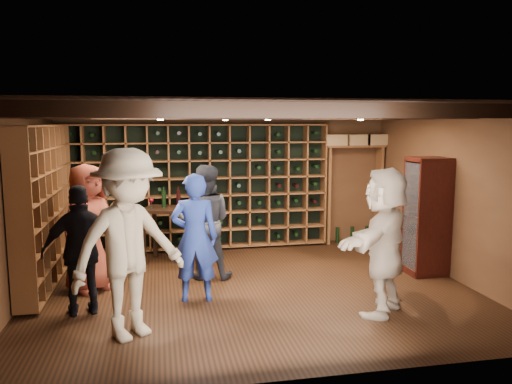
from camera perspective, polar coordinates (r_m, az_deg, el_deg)
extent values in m
plane|color=black|center=(7.07, -0.40, -11.00)|extent=(6.00, 6.00, 0.00)
plane|color=brown|center=(9.21, -3.30, 1.44)|extent=(6.00, 0.00, 6.00)
plane|color=brown|center=(4.38, 5.71, -5.92)|extent=(6.00, 0.00, 6.00)
plane|color=brown|center=(6.88, -25.80, -1.59)|extent=(0.00, 5.00, 5.00)
plane|color=brown|center=(7.88, 21.54, -0.22)|extent=(0.00, 5.00, 5.00)
plane|color=black|center=(6.68, -0.42, 9.71)|extent=(6.00, 6.00, 0.00)
cube|color=black|center=(5.12, 2.95, 9.33)|extent=(5.90, 0.18, 0.16)
cube|color=black|center=(6.19, 0.45, 9.11)|extent=(5.90, 0.18, 0.16)
cube|color=black|center=(7.27, -1.31, 8.94)|extent=(5.90, 0.18, 0.16)
cube|color=black|center=(8.36, -2.61, 8.81)|extent=(5.90, 0.18, 0.16)
cylinder|color=black|center=(6.56, -10.89, 8.64)|extent=(0.10, 0.10, 0.10)
cylinder|color=black|center=(7.13, 1.37, 8.72)|extent=(0.10, 0.10, 0.10)
cylinder|color=black|center=(6.80, 11.87, 8.59)|extent=(0.10, 0.10, 0.10)
cylinder|color=black|center=(7.83, -3.52, 8.64)|extent=(0.10, 0.10, 0.10)
cube|color=brown|center=(9.00, -6.46, 0.60)|extent=(4.65, 0.30, 2.20)
cube|color=black|center=(9.00, -6.46, 0.60)|extent=(4.56, 0.02, 2.16)
cube|color=brown|center=(7.65, -22.98, -1.29)|extent=(0.30, 2.65, 2.20)
cube|color=black|center=(7.65, -22.98, -1.29)|extent=(0.29, 0.02, 2.16)
cube|color=brown|center=(9.61, 11.20, 5.17)|extent=(1.15, 0.32, 0.04)
cube|color=brown|center=(9.91, 13.84, -0.18)|extent=(0.05, 0.28, 1.85)
cube|color=brown|center=(9.52, 8.15, -0.36)|extent=(0.05, 0.28, 1.85)
cube|color=tan|center=(9.46, 8.97, 5.90)|extent=(0.40, 0.30, 0.20)
cube|color=tan|center=(9.63, 11.50, 5.88)|extent=(0.40, 0.30, 0.20)
cube|color=tan|center=(9.77, 13.40, 5.85)|extent=(0.40, 0.30, 0.20)
cube|color=#330E0A|center=(8.15, 18.67, -8.45)|extent=(0.55, 0.50, 0.10)
cube|color=#330E0A|center=(7.96, 18.94, -2.57)|extent=(0.55, 0.50, 1.70)
cube|color=white|center=(7.84, 17.29, -2.66)|extent=(0.01, 0.46, 1.60)
cube|color=#330E0A|center=(7.96, 18.94, -2.57)|extent=(0.50, 0.44, 0.02)
sphere|color=#59260C|center=(7.94, 18.85, -1.86)|extent=(0.18, 0.18, 0.18)
imported|color=navy|center=(6.46, -7.02, -5.20)|extent=(0.63, 0.44, 1.66)
imported|color=black|center=(7.40, -5.89, -3.40)|extent=(0.94, 0.80, 1.69)
imported|color=maroon|center=(7.14, -18.59, -3.94)|extent=(1.00, 1.00, 1.75)
imported|color=black|center=(6.33, -19.25, -6.31)|extent=(0.97, 0.54, 1.57)
imported|color=gray|center=(5.46, -14.36, -5.85)|extent=(1.51, 1.36, 2.03)
imported|color=tan|center=(6.18, 14.44, -5.45)|extent=(1.54, 1.54, 1.78)
cube|color=black|center=(8.21, -8.60, -2.01)|extent=(1.34, 0.99, 0.05)
cube|color=black|center=(8.26, -12.75, -5.27)|extent=(0.08, 0.08, 0.87)
cube|color=black|center=(7.91, -5.28, -5.69)|extent=(0.08, 0.08, 0.87)
cube|color=black|center=(8.72, -11.48, -4.53)|extent=(0.08, 0.08, 0.87)
cube|color=black|center=(8.38, -4.39, -4.89)|extent=(0.08, 0.08, 0.87)
cylinder|color=black|center=(8.33, -10.49, -0.76)|extent=(0.07, 0.07, 0.28)
cylinder|color=black|center=(8.25, -8.85, -0.81)|extent=(0.07, 0.07, 0.28)
cylinder|color=black|center=(8.16, -6.84, -0.87)|extent=(0.07, 0.07, 0.28)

